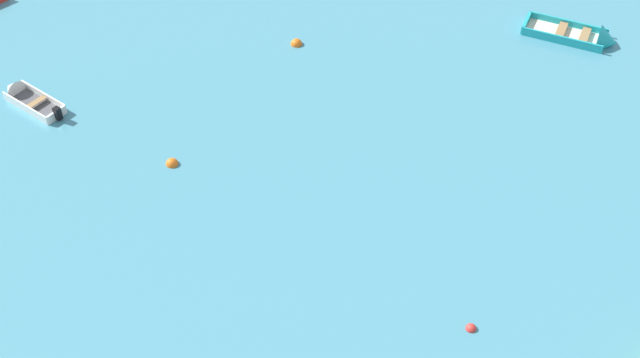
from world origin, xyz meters
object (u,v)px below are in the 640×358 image
(rowboat_turquoise_far_back, at_px, (591,38))
(rowboat_white_foreground_center, at_px, (24,96))
(mooring_buoy_midfield, at_px, (296,44))
(mooring_buoy_between_boats_left, at_px, (172,164))
(mooring_buoy_trailing, at_px, (471,329))

(rowboat_turquoise_far_back, bearing_deg, rowboat_white_foreground_center, -158.85)
(mooring_buoy_midfield, bearing_deg, rowboat_white_foreground_center, -149.19)
(rowboat_turquoise_far_back, bearing_deg, mooring_buoy_between_boats_left, -144.25)
(rowboat_white_foreground_center, relative_size, mooring_buoy_trailing, 9.36)
(rowboat_turquoise_far_back, xyz_separation_m, mooring_buoy_between_boats_left, (-13.94, -10.03, -0.16))
(rowboat_turquoise_far_back, xyz_separation_m, mooring_buoy_trailing, (-3.54, -14.72, -0.16))
(mooring_buoy_trailing, bearing_deg, mooring_buoy_midfield, 122.60)
(mooring_buoy_between_boats_left, bearing_deg, rowboat_turquoise_far_back, 35.75)
(mooring_buoy_midfield, relative_size, mooring_buoy_trailing, 1.51)
(mooring_buoy_between_boats_left, bearing_deg, rowboat_white_foreground_center, 161.19)
(mooring_buoy_midfield, height_order, mooring_buoy_between_boats_left, mooring_buoy_midfield)
(mooring_buoy_midfield, distance_m, mooring_buoy_between_boats_left, 7.96)
(mooring_buoy_midfield, distance_m, mooring_buoy_trailing, 14.50)
(rowboat_turquoise_far_back, bearing_deg, mooring_buoy_midfield, -167.52)
(rowboat_turquoise_far_back, distance_m, mooring_buoy_midfield, 11.62)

